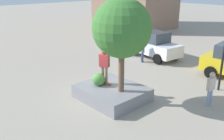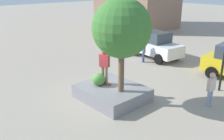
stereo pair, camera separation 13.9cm
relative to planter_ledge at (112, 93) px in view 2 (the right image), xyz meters
The scene contains 9 objects.
ground_plane 0.51m from the planter_ledge, 163.80° to the left, with size 120.00×120.00×0.00m, color #9E9384.
planter_ledge is the anchor object (origin of this frame).
plaza_tree 3.42m from the planter_ledge, ahead, with size 2.69×2.69×4.38m.
boxwood_shrub 0.96m from the planter_ledge, 150.14° to the right, with size 0.64×0.64×0.64m, color #4C8C3D.
skateboard 0.70m from the planter_ledge, behind, with size 0.83×0.36×0.07m.
skateboarder 1.55m from the planter_ledge, behind, with size 0.55×0.40×1.79m.
sedan_parked 8.25m from the planter_ledge, 114.20° to the left, with size 4.66×2.52×2.08m.
bystander_watching 4.75m from the planter_ledge, 38.25° to the left, with size 0.26×0.58×1.70m.
passerby_with_bag 6.75m from the planter_ledge, 117.55° to the left, with size 0.46×0.39×1.59m.
Camera 2 is at (8.94, -7.88, 5.59)m, focal length 40.16 mm.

